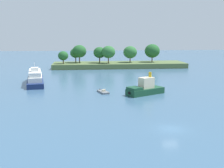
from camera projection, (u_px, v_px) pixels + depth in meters
name	position (u px, v px, depth m)	size (l,w,h in m)	color
ground_plane	(171.00, 129.00, 44.65)	(400.00, 400.00, 0.00)	#3D607F
treeline_island	(116.00, 60.00, 123.91)	(56.19, 14.24, 9.79)	#566B3D
white_riverboat	(35.00, 78.00, 83.44)	(7.04, 18.05, 6.50)	navy
tugboat	(145.00, 89.00, 69.61)	(10.05, 7.63, 5.29)	#19472D
small_motorboat	(103.00, 92.00, 71.57)	(2.87, 4.75, 0.94)	slate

